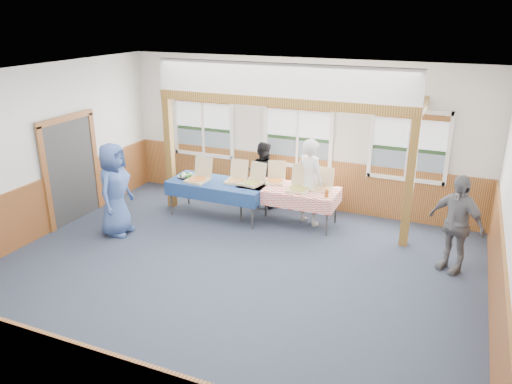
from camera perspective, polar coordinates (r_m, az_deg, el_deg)
floor at (r=8.36m, az=-3.22°, el=-9.45°), size 8.00×8.00×0.00m
ceiling at (r=7.32m, az=-3.72°, el=12.88°), size 8.00×8.00×0.00m
wall_back at (r=10.81m, az=4.88°, el=6.59°), size 8.00×0.00×8.00m
wall_front at (r=5.10m, az=-21.56°, el=-11.07°), size 8.00×0.00×8.00m
wall_left at (r=10.07m, az=-24.34°, el=3.83°), size 0.00×8.00×8.00m
wainscot_back at (r=11.08m, az=4.68°, el=1.28°), size 7.98×0.05×1.10m
wainscot_left at (r=10.37m, az=-23.42°, el=-1.75°), size 0.05×6.98×1.10m
wainscot_right at (r=7.44m, az=25.90°, el=-10.81°), size 0.05×6.98×1.10m
cased_opening at (r=10.79m, az=-20.36°, el=2.32°), size 0.06×1.30×2.10m
window_left at (r=11.66m, az=-6.06°, el=7.95°), size 1.56×0.10×1.46m
window_mid at (r=10.75m, az=4.82°, el=6.95°), size 1.56×0.10×1.46m
window_right at (r=10.28m, az=17.10°, el=5.52°), size 1.56×0.10×1.46m
post_left at (r=10.91m, az=-9.83°, el=4.33°), size 0.15×0.15×2.40m
post_right at (r=9.29m, az=17.15°, el=0.90°), size 0.15×0.15×2.40m
cross_beam at (r=9.52m, az=2.70°, el=10.26°), size 5.15×0.18×0.18m
table_left at (r=10.39m, az=-4.38°, el=0.91°), size 2.09×0.99×0.76m
table_right at (r=10.06m, az=3.75°, el=0.25°), size 2.17×1.61×0.76m
pizza_box_a at (r=10.45m, az=-6.60°, el=1.63°), size 0.45×0.54×0.46m
pizza_box_b at (r=10.35m, az=-2.28°, el=1.54°), size 0.42×0.50×0.42m
pizza_box_c at (r=10.19m, az=-0.35°, el=1.26°), size 0.47×0.53×0.41m
pizza_box_d at (r=10.31m, az=2.24°, el=1.46°), size 0.46×0.53×0.41m
pizza_box_e at (r=9.88m, az=4.97°, el=0.59°), size 0.46×0.54×0.46m
pizza_box_f at (r=9.97m, az=7.56°, el=0.64°), size 0.37×0.45×0.40m
veggie_tray at (r=10.72m, az=-7.96°, el=1.84°), size 0.38×0.38×0.09m
drink_glass at (r=9.56m, az=8.07°, el=-0.18°), size 0.07×0.07×0.15m
woman_white at (r=10.00m, az=6.18°, el=1.16°), size 0.76×0.64×1.77m
woman_black at (r=10.91m, az=0.76°, el=2.04°), size 0.74×0.59×1.46m
man_blue at (r=9.84m, az=-15.86°, el=0.28°), size 0.70×0.96×1.81m
person_grey at (r=8.77m, az=21.86°, el=-3.38°), size 1.05×0.85×1.67m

